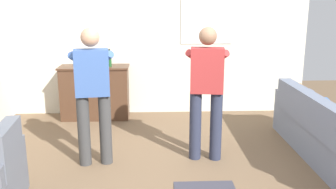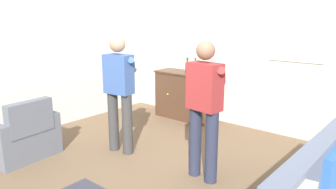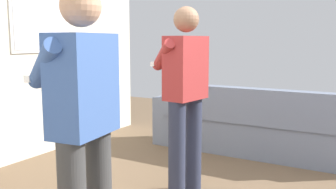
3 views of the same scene
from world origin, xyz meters
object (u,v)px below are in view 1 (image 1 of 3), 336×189
Objects in this scene: bottle_wine_green at (99,60)px; bottle_liquor_amber at (110,60)px; person_standing_left at (93,90)px; sideboard_cabinet at (95,92)px; person_standing_right at (207,88)px; couch at (324,135)px.

bottle_liquor_amber is (0.18, -0.00, -0.00)m from bottle_wine_green.
person_standing_left is (-0.01, -1.84, -0.08)m from bottle_liquor_amber.
person_standing_left is at bearing -81.93° from sideboard_cabinet.
bottle_liquor_amber is at bearing 128.32° from person_standing_right.
sideboard_cabinet is 4.09× the size of bottle_wine_green.
person_standing_left reaches higher than bottle_wine_green.
person_standing_right reaches higher than sideboard_cabinet.
person_standing_left reaches higher than bottle_liquor_amber.
person_standing_left is at bearing -176.17° from person_standing_right.
sideboard_cabinet is 0.70× the size of person_standing_right.
couch is 3.64m from bottle_wine_green.
person_standing_left is (0.27, -1.88, 0.48)m from sideboard_cabinet.
sideboard_cabinet is at bearing 155.12° from bottle_wine_green.
bottle_wine_green reaches higher than sideboard_cabinet.
bottle_wine_green is 0.17× the size of person_standing_left.
bottle_wine_green is 1.85m from person_standing_left.
couch is 8.60× the size of bottle_liquor_amber.
bottle_wine_green is 0.17× the size of person_standing_right.
couch is 3.68m from sideboard_cabinet.
sideboard_cabinet is 3.96× the size of bottle_liquor_amber.
sideboard_cabinet is at bearing 148.62° from couch.
person_standing_right reaches higher than couch.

